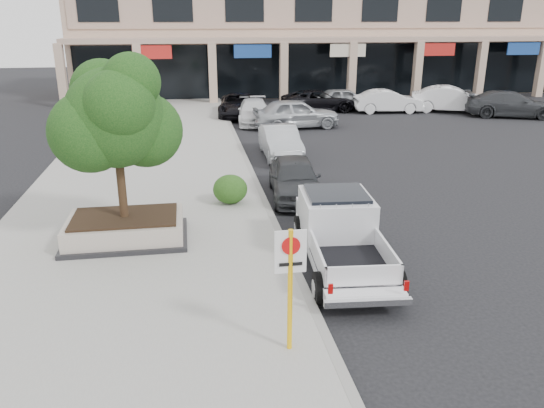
{
  "coord_description": "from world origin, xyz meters",
  "views": [
    {
      "loc": [
        -3.91,
        -10.72,
        5.77
      ],
      "look_at": [
        -1.94,
        1.5,
        1.41
      ],
      "focal_mm": 35.0,
      "sensor_mm": 36.0,
      "label": 1
    }
  ],
  "objects_px": {
    "curb_car_b": "(280,142)",
    "lot_car_d": "(319,101)",
    "lot_car_c": "(511,104)",
    "lot_car_e": "(344,99)",
    "pickup_truck": "(343,236)",
    "planter_tree": "(121,117)",
    "lot_car_a": "(296,113)",
    "curb_car_d": "(239,105)",
    "planter": "(126,228)",
    "no_parking_sign": "(290,274)",
    "lot_car_b": "(388,101)",
    "lot_car_f": "(451,99)",
    "curb_car_a": "(295,178)",
    "curb_car_c": "(254,112)"
  },
  "relations": [
    {
      "from": "lot_car_a",
      "to": "lot_car_b",
      "type": "distance_m",
      "value": 7.98
    },
    {
      "from": "planter_tree",
      "to": "lot_car_c",
      "type": "height_order",
      "value": "planter_tree"
    },
    {
      "from": "lot_car_c",
      "to": "lot_car_d",
      "type": "xyz_separation_m",
      "value": [
        -11.07,
        3.93,
        -0.09
      ]
    },
    {
      "from": "lot_car_a",
      "to": "lot_car_c",
      "type": "xyz_separation_m",
      "value": [
        13.72,
        1.34,
        -0.04
      ]
    },
    {
      "from": "pickup_truck",
      "to": "lot_car_e",
      "type": "relative_size",
      "value": 1.21
    },
    {
      "from": "planter_tree",
      "to": "pickup_truck",
      "type": "xyz_separation_m",
      "value": [
        5.2,
        -2.35,
        -2.6
      ]
    },
    {
      "from": "pickup_truck",
      "to": "lot_car_a",
      "type": "height_order",
      "value": "pickup_truck"
    },
    {
      "from": "lot_car_e",
      "to": "lot_car_c",
      "type": "bearing_deg",
      "value": -117.25
    },
    {
      "from": "planter",
      "to": "curb_car_a",
      "type": "relative_size",
      "value": 0.8
    },
    {
      "from": "curb_car_b",
      "to": "lot_car_c",
      "type": "distance_m",
      "value": 17.44
    },
    {
      "from": "pickup_truck",
      "to": "lot_car_b",
      "type": "bearing_deg",
      "value": 71.0
    },
    {
      "from": "curb_car_a",
      "to": "lot_car_c",
      "type": "bearing_deg",
      "value": 44.42
    },
    {
      "from": "pickup_truck",
      "to": "lot_car_a",
      "type": "bearing_deg",
      "value": 86.66
    },
    {
      "from": "curb_car_d",
      "to": "lot_car_e",
      "type": "xyz_separation_m",
      "value": [
        7.09,
        1.29,
        0.03
      ]
    },
    {
      "from": "planter",
      "to": "no_parking_sign",
      "type": "xyz_separation_m",
      "value": [
        3.38,
        -5.55,
        1.16
      ]
    },
    {
      "from": "lot_car_a",
      "to": "lot_car_e",
      "type": "height_order",
      "value": "lot_car_a"
    },
    {
      "from": "lot_car_d",
      "to": "lot_car_b",
      "type": "bearing_deg",
      "value": -103.93
    },
    {
      "from": "planter_tree",
      "to": "lot_car_c",
      "type": "relative_size",
      "value": 0.75
    },
    {
      "from": "curb_car_d",
      "to": "lot_car_f",
      "type": "relative_size",
      "value": 1.02
    },
    {
      "from": "curb_car_a",
      "to": "lot_car_a",
      "type": "bearing_deg",
      "value": 83.7
    },
    {
      "from": "planter",
      "to": "no_parking_sign",
      "type": "distance_m",
      "value": 6.6
    },
    {
      "from": "lot_car_f",
      "to": "pickup_truck",
      "type": "bearing_deg",
      "value": 169.81
    },
    {
      "from": "lot_car_f",
      "to": "planter_tree",
      "type": "bearing_deg",
      "value": 157.31
    },
    {
      "from": "curb_car_d",
      "to": "lot_car_d",
      "type": "bearing_deg",
      "value": 19.47
    },
    {
      "from": "curb_car_b",
      "to": "pickup_truck",
      "type": "bearing_deg",
      "value": -91.62
    },
    {
      "from": "curb_car_a",
      "to": "curb_car_b",
      "type": "height_order",
      "value": "curb_car_a"
    },
    {
      "from": "lot_car_b",
      "to": "lot_car_f",
      "type": "height_order",
      "value": "lot_car_f"
    },
    {
      "from": "curb_car_b",
      "to": "curb_car_c",
      "type": "relative_size",
      "value": 0.91
    },
    {
      "from": "no_parking_sign",
      "to": "curb_car_b",
      "type": "distance_m",
      "value": 14.47
    },
    {
      "from": "planter_tree",
      "to": "lot_car_a",
      "type": "relative_size",
      "value": 0.84
    },
    {
      "from": "pickup_truck",
      "to": "lot_car_f",
      "type": "bearing_deg",
      "value": 61.88
    },
    {
      "from": "lot_car_b",
      "to": "lot_car_d",
      "type": "distance_m",
      "value": 4.38
    },
    {
      "from": "planter_tree",
      "to": "lot_car_f",
      "type": "xyz_separation_m",
      "value": [
        18.48,
        18.43,
        -2.6
      ]
    },
    {
      "from": "curb_car_b",
      "to": "curb_car_d",
      "type": "relative_size",
      "value": 0.82
    },
    {
      "from": "curb_car_a",
      "to": "lot_car_b",
      "type": "relative_size",
      "value": 0.92
    },
    {
      "from": "planter_tree",
      "to": "no_parking_sign",
      "type": "bearing_deg",
      "value": -60.39
    },
    {
      "from": "planter",
      "to": "lot_car_f",
      "type": "distance_m",
      "value": 26.31
    },
    {
      "from": "lot_car_e",
      "to": "lot_car_f",
      "type": "xyz_separation_m",
      "value": [
        6.58,
        -1.8,
        0.09
      ]
    },
    {
      "from": "curb_car_b",
      "to": "lot_car_c",
      "type": "height_order",
      "value": "lot_car_c"
    },
    {
      "from": "pickup_truck",
      "to": "lot_car_d",
      "type": "relative_size",
      "value": 1.04
    },
    {
      "from": "lot_car_c",
      "to": "lot_car_d",
      "type": "relative_size",
      "value": 1.08
    },
    {
      "from": "planter_tree",
      "to": "lot_car_d",
      "type": "xyz_separation_m",
      "value": [
        10.2,
        20.09,
        -2.73
      ]
    },
    {
      "from": "lot_car_c",
      "to": "lot_car_e",
      "type": "height_order",
      "value": "lot_car_c"
    },
    {
      "from": "curb_car_d",
      "to": "lot_car_a",
      "type": "height_order",
      "value": "lot_car_a"
    },
    {
      "from": "curb_car_b",
      "to": "lot_car_b",
      "type": "distance_m",
      "value": 13.6
    },
    {
      "from": "curb_car_d",
      "to": "lot_car_b",
      "type": "distance_m",
      "value": 9.6
    },
    {
      "from": "pickup_truck",
      "to": "lot_car_e",
      "type": "xyz_separation_m",
      "value": [
        6.71,
        22.59,
        -0.08
      ]
    },
    {
      "from": "curb_car_b",
      "to": "lot_car_d",
      "type": "bearing_deg",
      "value": 68.59
    },
    {
      "from": "planter",
      "to": "curb_car_b",
      "type": "bearing_deg",
      "value": 56.7
    },
    {
      "from": "curb_car_a",
      "to": "lot_car_f",
      "type": "distance_m",
      "value": 20.36
    }
  ]
}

